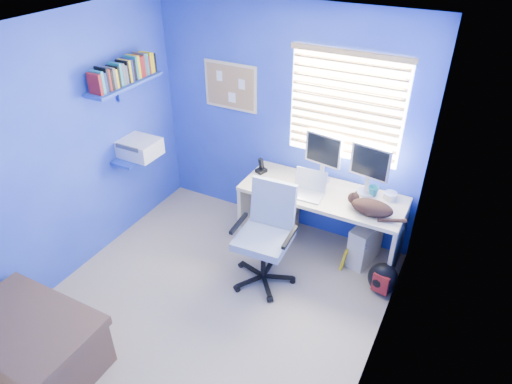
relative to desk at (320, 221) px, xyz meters
The scene contains 23 objects.
floor 1.44m from the desk, 115.73° to the right, with size 3.00×3.20×0.00m, color tan.
ceiling 2.55m from the desk, 115.73° to the right, with size 3.00×3.20×0.00m, color white.
wall_back 1.12m from the desk, 150.30° to the left, with size 3.00×0.01×2.50m, color #2035BC.
wall_front 3.05m from the desk, 101.96° to the right, with size 3.00×0.01×2.50m, color #2035BC.
wall_left 2.60m from the desk, 149.19° to the right, with size 0.01×3.20×2.50m, color #2035BC.
wall_right 1.78m from the desk, 54.50° to the right, with size 0.01×3.20×2.50m, color #2035BC.
desk is the anchor object (origin of this frame).
laptop 0.51m from the desk, 133.22° to the right, with size 0.33×0.26×0.22m, color silver.
monitor_left 0.69m from the desk, 114.74° to the left, with size 0.40×0.12×0.54m, color silver.
monitor_right 0.77m from the desk, 25.00° to the left, with size 0.40×0.12×0.54m, color silver.
phone 0.88m from the desk, behind, with size 0.09×0.11×0.17m, color black.
mug 0.65m from the desk, 21.18° to the left, with size 0.10×0.09×0.10m, color #187881.
cd_spindle 0.78m from the desk, 17.27° to the left, with size 0.13×0.13×0.07m, color silver.
cat 0.71m from the desk, 15.18° to the right, with size 0.40×0.21×0.14m, color black.
tower_pc 0.51m from the desk, ahead, with size 0.19×0.44×0.45m, color beige.
drawer_boxes 0.54m from the desk, 169.76° to the left, with size 0.35×0.28×0.41m, color tan.
yellow_book 0.45m from the desk, 22.54° to the right, with size 0.03×0.17×0.24m, color yellow.
backpack 0.88m from the desk, 22.67° to the right, with size 0.29×0.22×0.34m, color black.
bed_corner 2.93m from the desk, 120.66° to the right, with size 1.06×0.75×0.51m, color brown.
office_chair 0.74m from the desk, 115.11° to the right, with size 0.64×0.64×1.03m.
window_blinds 1.22m from the desk, 81.78° to the left, with size 1.15×0.05×1.10m.
corkboard 1.75m from the desk, 165.47° to the left, with size 0.64×0.02×0.52m.
wall_shelves 2.28m from the desk, 165.54° to the right, with size 0.42×0.90×1.05m.
Camera 1 is at (1.82, -2.53, 3.24)m, focal length 32.00 mm.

